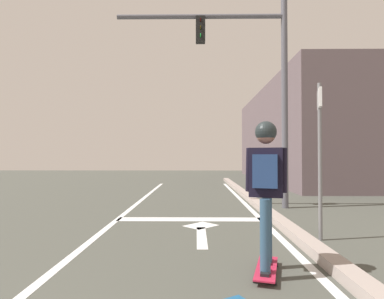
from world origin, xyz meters
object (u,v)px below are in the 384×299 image
at_px(skateboard, 266,268).
at_px(traffic_signal_mast, 248,68).
at_px(skater, 266,175).
at_px(street_sign_post, 320,138).

relative_size(skateboard, traffic_signal_mast, 0.16).
distance_m(skater, traffic_signal_mast, 5.24).
relative_size(skater, traffic_signal_mast, 0.31).
bearing_deg(skater, street_sign_post, 51.51).
distance_m(skater, street_sign_post, 1.95).
distance_m(skateboard, street_sign_post, 2.42).
height_order(traffic_signal_mast, street_sign_post, traffic_signal_mast).
bearing_deg(skateboard, street_sign_post, 51.31).
bearing_deg(traffic_signal_mast, skateboard, -96.83).
distance_m(traffic_signal_mast, street_sign_post, 3.74).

